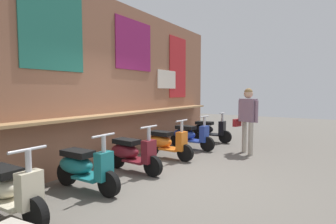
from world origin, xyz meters
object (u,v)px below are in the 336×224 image
scooter_cream (7,189)px  scooter_black (208,130)px  scooter_maroon (131,152)px  scooter_orange (165,142)px  scooter_blue (189,135)px  scooter_teal (83,167)px  shopper_with_handbag (247,114)px

scooter_cream → scooter_black: bearing=89.0°
scooter_maroon → scooter_orange: (1.28, 0.00, 0.00)m
scooter_orange → scooter_black: 2.57m
scooter_cream → scooter_blue: same height
scooter_maroon → scooter_black: (3.86, 0.00, 0.00)m
scooter_teal → scooter_maroon: size_ratio=1.00×
scooter_cream → scooter_black: (6.28, -0.00, 0.00)m
scooter_cream → scooter_maroon: bearing=89.0°
scooter_maroon → scooter_blue: 2.56m
scooter_cream → shopper_with_handbag: bearing=72.5°
scooter_black → shopper_with_handbag: bearing=-35.7°
scooter_orange → scooter_blue: bearing=93.1°
scooter_teal → scooter_blue: bearing=89.6°
scooter_blue → scooter_black: (1.30, 0.00, 0.00)m
scooter_maroon → shopper_with_handbag: 3.30m
scooter_maroon → scooter_blue: same height
scooter_teal → scooter_orange: bearing=89.6°
scooter_teal → shopper_with_handbag: bearing=68.7°
scooter_cream → scooter_teal: bearing=89.0°
scooter_teal → scooter_maroon: 1.22m
scooter_cream → scooter_black: 6.28m
scooter_orange → scooter_black: same height
scooter_orange → scooter_black: size_ratio=1.00×
scooter_teal → scooter_maroon: bearing=89.6°
scooter_teal → scooter_blue: same height
scooter_maroon → shopper_with_handbag: shopper_with_handbag is taller
scooter_teal → scooter_black: bearing=89.6°
scooter_cream → scooter_blue: (4.98, -0.00, 0.00)m
scooter_teal → scooter_black: (5.08, -0.00, 0.00)m
scooter_teal → scooter_blue: size_ratio=1.00×
shopper_with_handbag → scooter_teal: bearing=-2.1°
scooter_orange → scooter_black: (2.57, 0.00, 0.00)m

